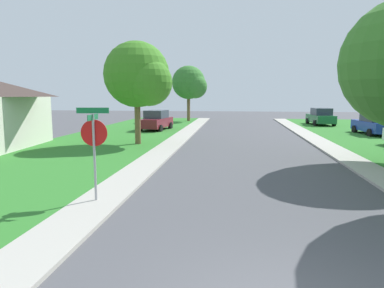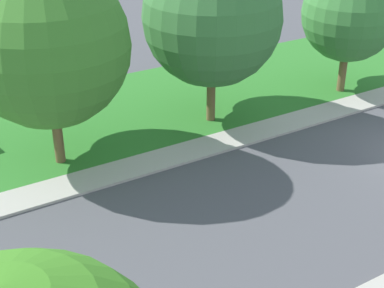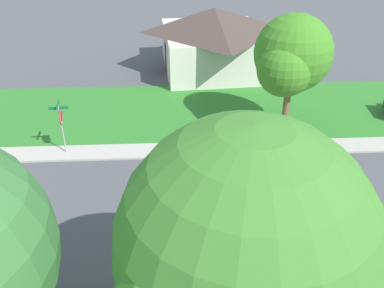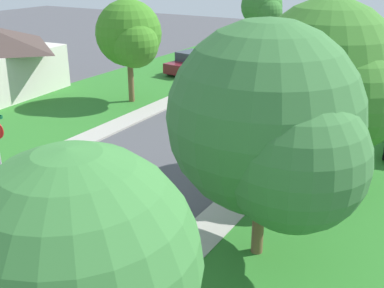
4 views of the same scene
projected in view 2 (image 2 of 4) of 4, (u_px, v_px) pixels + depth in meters
The scene contains 5 objects.
sidewalk_east at pixel (71, 185), 19.30m from camera, with size 1.40×56.00×0.10m, color #ADA89E.
lawn_east at pixel (29, 133), 22.87m from camera, with size 8.00×56.00×0.08m, color #2D7528.
tree_across_right at pixel (348, 15), 25.45m from camera, with size 4.59×4.27×5.85m.
tree_corner_large at pixel (212, 19), 22.33m from camera, with size 5.87×5.46×7.17m.
tree_sidewalk_mid at pixel (51, 47), 19.15m from camera, with size 6.01×5.59×7.24m.
Camera 2 is at (-11.51, 17.06, 10.20)m, focal length 53.35 mm.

